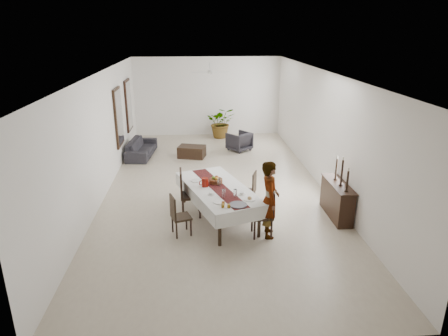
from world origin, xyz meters
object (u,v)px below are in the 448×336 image
(woman, at_px, (270,199))
(sideboard_body, at_px, (337,200))
(red_pitcher, at_px, (205,182))
(sofa, at_px, (141,148))
(dining_table_top, at_px, (218,189))

(woman, relative_size, sideboard_body, 1.24)
(red_pitcher, relative_size, sideboard_body, 0.15)
(sideboard_body, height_order, sofa, sideboard_body)
(red_pitcher, height_order, woman, woman)
(sofa, bearing_deg, red_pitcher, -151.63)
(sofa, bearing_deg, sideboard_body, -129.18)
(dining_table_top, bearing_deg, red_pitcher, 149.04)
(red_pitcher, height_order, sideboard_body, red_pitcher)
(sideboard_body, xyz_separation_m, sofa, (-5.23, 5.21, -0.12))
(woman, height_order, sideboard_body, woman)
(dining_table_top, bearing_deg, sofa, 96.01)
(dining_table_top, relative_size, woman, 1.47)
(dining_table_top, height_order, woman, woman)
(dining_table_top, bearing_deg, woman, -59.96)
(dining_table_top, xyz_separation_m, woman, (1.05, -0.90, 0.09))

